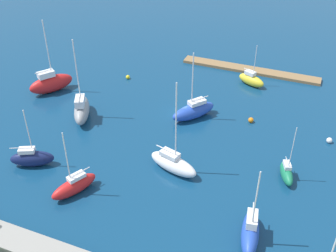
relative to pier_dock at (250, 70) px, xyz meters
name	(u,v)px	position (x,y,z in m)	size (l,w,h in m)	color
water	(181,115)	(6.98, 19.98, -0.27)	(160.00, 160.00, 0.00)	navy
pier_dock	(250,70)	(0.00, 0.00, 0.00)	(26.93, 2.66, 0.54)	olive
sailboat_red_off_beacon	(51,83)	(31.36, 21.32, 1.46)	(6.44, 7.99, 13.23)	red
sailboat_blue_inner_mooring	(194,111)	(4.87, 19.97, 1.07)	(6.66, 7.73, 11.53)	#2347B2
sailboat_white_lone_north	(173,163)	(3.12, 33.56, 1.02)	(7.71, 4.24, 13.74)	white
sailboat_green_lone_south	(286,173)	(-11.39, 29.43, 0.70)	(2.92, 4.78, 8.44)	#19724C
sailboat_navy_east_end	(32,158)	(21.58, 39.74, 0.99)	(6.21, 4.34, 9.04)	#141E4C
sailboat_gray_outer_mooring	(82,109)	(21.59, 26.83, 1.40)	(5.49, 7.84, 13.41)	gray
sailboat_red_far_north	(74,186)	(13.20, 42.23, 0.89)	(4.40, 6.49, 9.53)	red
sailboat_yellow_mid_basin	(251,80)	(-1.40, 5.48, 0.83)	(5.66, 3.92, 7.93)	yellow
sailboat_blue_by_breakwater	(250,232)	(-9.19, 41.55, 1.09)	(3.02, 7.05, 10.47)	#2347B2
mooring_buoy_yellow	(128,77)	(20.84, 11.86, 0.11)	(0.76, 0.76, 0.76)	yellow
mooring_buoy_white	(329,140)	(-16.20, 18.89, 0.16)	(0.85, 0.85, 0.85)	white
mooring_buoy_orange	(251,120)	(-4.14, 17.84, 0.15)	(0.85, 0.85, 0.85)	orange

